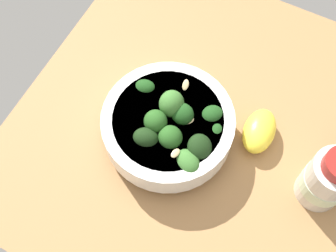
{
  "coord_description": "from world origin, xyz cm",
  "views": [
    {
      "loc": [
        31.42,
        8.27,
        68.37
      ],
      "look_at": [
        4.11,
        -5.72,
        4.0
      ],
      "focal_mm": 47.69,
      "sensor_mm": 36.0,
      "label": 1
    }
  ],
  "objects": [
    {
      "name": "ground_plane",
      "position": [
        0.0,
        0.0,
        -1.94
      ],
      "size": [
        63.91,
        63.91,
        3.87
      ],
      "primitive_type": "cube",
      "color": "#996D42"
    },
    {
      "name": "bowl_of_broccoli",
      "position": [
        4.13,
        -5.42,
        4.43
      ],
      "size": [
        21.0,
        21.0,
        10.21
      ],
      "color": "white",
      "rests_on": "ground_plane"
    },
    {
      "name": "lemon_wedge",
      "position": [
        -2.67,
        7.6,
        2.16
      ],
      "size": [
        8.6,
        5.8,
        4.32
      ],
      "primitive_type": "ellipsoid",
      "rotation": [
        0.0,
        0.0,
        3.22
      ],
      "color": "yellow",
      "rests_on": "ground_plane"
    },
    {
      "name": "bottle_short",
      "position": [
        1.84,
        19.57,
        5.62
      ],
      "size": [
        7.16,
        7.16,
        12.74
      ],
      "color": "beige",
      "rests_on": "ground_plane"
    }
  ]
}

